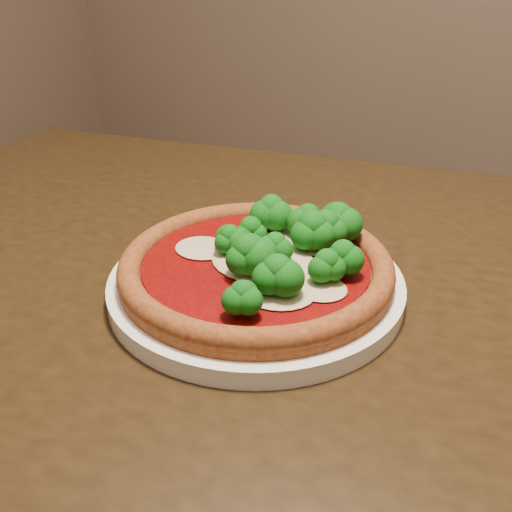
% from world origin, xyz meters
% --- Properties ---
extents(dining_table, '(1.36, 1.07, 0.75)m').
position_xyz_m(dining_table, '(-0.01, 0.14, 0.66)').
color(dining_table, black).
rests_on(dining_table, floor).
extents(plate, '(0.29, 0.29, 0.02)m').
position_xyz_m(plate, '(-0.07, 0.14, 0.76)').
color(plate, white).
rests_on(plate, dining_table).
extents(pizza, '(0.26, 0.26, 0.06)m').
position_xyz_m(pizza, '(-0.07, 0.15, 0.79)').
color(pizza, brown).
rests_on(pizza, plate).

